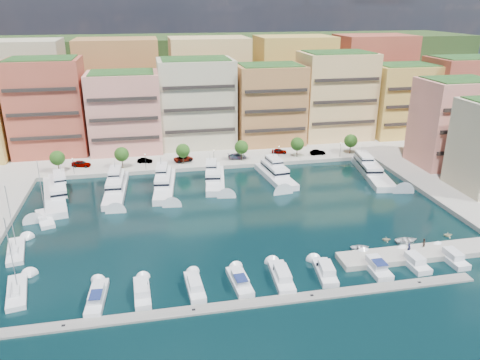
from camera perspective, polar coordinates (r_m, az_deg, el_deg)
The scene contains 59 objects.
ground at distance 97.84m, azimuth -0.51°, elevation -4.55°, with size 400.00×400.00×0.00m, color black.
north_quay at distance 155.49m, azimuth -4.83°, elevation 5.16°, with size 220.00×64.00×2.00m, color #9E998E.
hillside at distance 201.90m, azimuth -6.47°, elevation 8.77°, with size 240.00×40.00×58.00m, color #223C18.
south_pontoon at distance 71.95m, azimuth 1.72°, elevation -14.88°, with size 72.00×2.20×0.35m, color gray.
finger_pier at distance 90.17m, azimuth 21.63°, elevation -8.52°, with size 32.00×5.00×2.00m, color #9E998E.
apartment_1 at distance 144.16m, azimuth -22.34°, elevation 8.27°, with size 20.00×16.50×26.80m.
apartment_2 at distance 140.11m, azimuth -13.86°, elevation 8.06°, with size 20.00×15.50×22.80m.
apartment_3 at distance 142.35m, azimuth -5.33°, elevation 9.39°, with size 22.00×16.50×25.80m.
apartment_4 at distance 144.55m, azimuth 3.58°, elevation 9.21°, with size 20.00×15.50×23.80m.
apartment_5 at distance 153.13m, azimuth 11.51°, elevation 10.07°, with size 22.00×16.50×26.80m.
apartment_6 at distance 161.47m, azimuth 19.06°, elevation 9.18°, with size 20.00×15.50×22.80m.
apartment_7 at distance 170.56m, azimuth 25.34°, elevation 9.24°, with size 22.00×16.50×24.80m.
apartment_east_a at distance 135.83m, azimuth 24.51°, elevation 6.39°, with size 18.00×14.50×22.80m.
backblock_0 at distance 167.36m, azimuth -24.88°, elevation 10.07°, with size 26.00×18.00×30.00m, color beige.
backblock_1 at distance 163.09m, azimuth -14.44°, elevation 11.09°, with size 26.00×18.00×30.00m, color #BE7D47.
backblock_2 at distance 164.29m, azimuth -3.75°, elevation 11.76°, with size 26.00×18.00×30.00m, color #EDBD7D.
backblock_3 at distance 170.82m, azimuth 6.50°, elevation 12.02°, with size 26.00×18.00×30.00m, color gold.
backblock_4 at distance 182.13m, azimuth 15.73°, elevation 11.94°, with size 26.00×18.00×30.00m, color #B54F3C.
tree_0 at distance 128.11m, azimuth -21.39°, elevation 2.51°, with size 3.80×3.80×5.65m.
tree_1 at distance 126.16m, azimuth -14.24°, elevation 3.06°, with size 3.80×3.80×5.65m.
tree_2 at distance 126.22m, azimuth -6.97°, elevation 3.57°, with size 3.80×3.80×5.65m.
tree_3 at distance 128.30m, azimuth 0.18°, elevation 4.01°, with size 3.80×3.80×5.65m.
tree_4 at distance 132.29m, azimuth 7.00°, elevation 4.38°, with size 3.80×3.80×5.65m.
tree_5 at distance 138.03m, azimuth 13.35°, elevation 4.66°, with size 3.80×3.80×5.65m.
lamppost_0 at distance 125.54m, azimuth -19.70°, elevation 1.93°, with size 0.30×0.30×4.20m.
lamppost_1 at distance 124.03m, azimuth -11.47°, elevation 2.54°, with size 0.30×0.30×4.20m.
lamppost_2 at distance 125.11m, azimuth -3.21°, elevation 3.09°, with size 0.30×0.30×4.20m.
lamppost_3 at distance 128.73m, azimuth 4.76°, elevation 3.57°, with size 0.30×0.30×4.20m.
lamppost_4 at distance 134.68m, azimuth 12.16°, elevation 3.95°, with size 0.30×0.30×4.20m.
yacht_0 at distance 114.94m, azimuth -21.61°, elevation -1.45°, with size 8.75×23.62×7.30m.
yacht_1 at distance 113.99m, azimuth -14.86°, elevation -0.88°, with size 5.38×21.36×7.30m.
yacht_2 at distance 114.01m, azimuth -9.18°, elevation -0.36°, with size 6.44×20.81×7.30m.
yacht_3 at distance 116.11m, azimuth -3.10°, elevation 0.29°, with size 6.90×18.26×7.30m.
yacht_4 at distance 118.93m, azimuth 4.28°, elevation 0.71°, with size 7.03×18.69×7.30m.
yacht_6 at distance 125.81m, azimuth 15.67°, elevation 1.17°, with size 8.75×23.76×7.30m.
cruiser_1 at distance 75.34m, azimuth -17.04°, elevation -13.57°, with size 3.04×9.24×2.66m.
cruiser_2 at distance 74.84m, azimuth -11.84°, elevation -13.30°, with size 2.73×8.16×2.55m.
cruiser_3 at distance 74.97m, azimuth -5.54°, elevation -12.83°, with size 2.80×8.15×2.55m.
cruiser_4 at distance 75.78m, azimuth -0.03°, elevation -12.29°, with size 3.19×8.37×2.66m.
cruiser_5 at distance 77.23m, azimuth 5.09°, elevation -11.71°, with size 3.18×9.29×2.55m.
cruiser_6 at distance 79.43m, azimuth 10.35°, elevation -10.99°, with size 3.61×8.18×2.55m.
cruiser_7 at distance 82.79m, azimuth 16.14°, elevation -10.09°, with size 2.87×8.00×2.66m.
cruiser_8 at distance 86.09m, azimuth 20.38°, elevation -9.37°, with size 3.04×7.28×2.55m.
cruiser_9 at distance 89.88m, azimuth 24.36°, elevation -8.65°, with size 2.79×7.33×2.55m.
sailboat_2 at distance 104.23m, azimuth -22.68°, elevation -4.43°, with size 5.39×9.65×13.20m.
sailboat_0 at distance 81.34m, azimuth -25.55°, elevation -12.28°, with size 4.55×9.89×13.20m.
sailboat_1 at distance 93.45m, azimuth -25.65°, elevation -7.88°, with size 4.53×10.08×13.20m.
tender_0 at distance 88.39m, azimuth 14.45°, elevation -7.97°, with size 2.45×3.43×0.71m, color white.
tender_2 at distance 93.18m, azimuth 19.64°, elevation -6.94°, with size 3.10×4.33×0.90m, color silver.
tender_1 at distance 92.49m, azimuth 17.41°, elevation -6.88°, with size 1.45×1.68×0.88m, color beige.
tender_3 at distance 98.26m, azimuth 24.01°, elevation -6.09°, with size 1.50×1.74×0.92m, color beige.
car_0 at distance 131.06m, azimuth -18.80°, elevation 1.90°, with size 1.99×4.95×1.69m, color gray.
car_1 at distance 129.71m, azimuth -11.53°, elevation 2.34°, with size 1.40×4.03×1.33m, color gray.
car_2 at distance 129.33m, azimuth -6.89°, elevation 2.60°, with size 2.45×5.32×1.48m, color gray.
car_3 at distance 130.50m, azimuth -0.34°, elevation 2.93°, with size 2.11×5.19×1.51m, color gray.
car_4 at distance 135.58m, azimuth 4.79°, elevation 3.54°, with size 1.71×4.26×1.45m, color gray.
car_5 at distance 135.76m, azimuth 9.45°, elevation 3.35°, with size 1.52×4.37×1.44m, color gray.
person_0 at distance 87.46m, azimuth 19.90°, elevation -7.78°, with size 0.67×0.44×1.84m, color #232746.
person_1 at distance 90.36m, azimuth 21.47°, elevation -7.12°, with size 0.79×0.61×1.62m, color #49362C.
Camera 1 is at (-16.51, -86.77, 42.10)m, focal length 35.00 mm.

